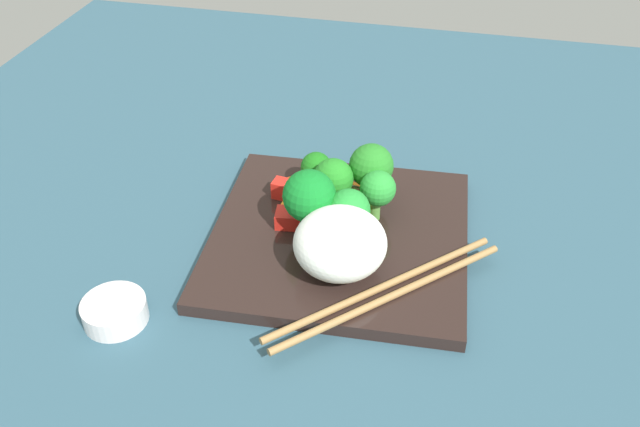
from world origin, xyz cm
name	(u,v)px	position (x,y,z in cm)	size (l,w,h in cm)	color
ground_plane	(339,250)	(0.00, 0.00, -1.00)	(110.00, 110.00, 2.00)	#2E5060
square_plate	(339,237)	(0.00, 0.00, 0.64)	(24.09, 24.09, 1.28)	black
rice_mound	(340,243)	(5.12, 1.06, 4.22)	(8.16, 8.22, 5.88)	white
broccoli_floret_0	(316,169)	(-6.29, -3.76, 3.90)	(3.16, 3.16, 4.43)	#599741
broccoli_floret_1	(371,167)	(-5.86, 1.88, 5.20)	(4.41, 4.41, 6.41)	#68A245
broccoli_floret_2	(348,211)	(0.86, 0.95, 4.52)	(4.03, 4.03, 5.45)	#589640
broccoli_floret_3	(333,181)	(-3.57, -1.46, 4.61)	(3.97, 3.97, 5.67)	#56A246
broccoli_floret_4	(309,197)	(0.83, -2.74, 5.52)	(4.96, 4.96, 6.89)	#75BB50
broccoli_floret_5	(378,190)	(-2.92, 3.03, 4.68)	(3.48, 3.48, 5.31)	#56953D
carrot_slice_0	(292,207)	(-2.35, -5.35, 1.60)	(2.13, 2.13, 0.65)	orange
carrot_slice_1	(296,184)	(-6.47, -6.04, 1.49)	(2.62, 2.62, 0.41)	orange
carrot_slice_2	(347,192)	(-6.16, -0.53, 1.64)	(3.01, 3.01, 0.72)	orange
carrot_slice_3	(352,220)	(-1.83, 0.89, 1.49)	(2.02, 2.02, 0.43)	orange
carrot_slice_4	(332,179)	(-7.99, -2.48, 1.66)	(2.53, 2.53, 0.75)	orange
pepper_chunk_0	(308,210)	(-1.27, -3.46, 2.32)	(2.41, 2.50, 2.08)	red
pepper_chunk_1	(284,189)	(-4.37, -6.71, 2.20)	(2.16, 1.63, 1.85)	red
pepper_chunk_2	(307,197)	(-4.03, -4.24, 1.90)	(3.04, 2.35, 1.24)	red
pepper_chunk_4	(288,219)	(0.21, -5.02, 2.06)	(2.45, 2.16, 1.57)	red
chicken_piece_0	(329,214)	(-1.22, -1.33, 2.27)	(2.76, 2.07, 1.99)	tan
chicken_piece_2	(352,199)	(-3.85, 0.47, 2.54)	(3.80, 2.67, 2.51)	tan
chopstick_pair	(387,291)	(7.42, 5.67, 1.60)	(18.07, 18.14, 0.64)	olive
sauce_cup	(115,311)	(14.30, -16.27, 0.99)	(5.43, 5.43, 1.98)	silver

